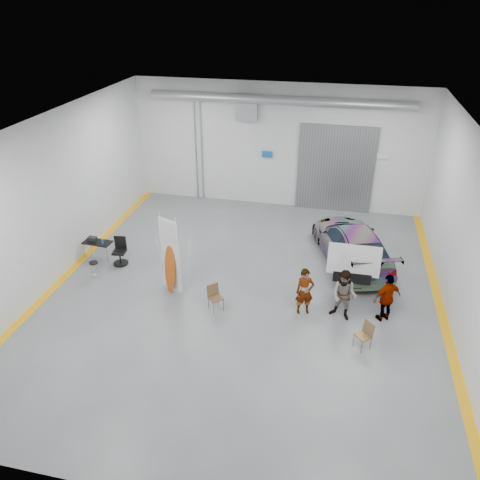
% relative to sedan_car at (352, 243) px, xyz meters
% --- Properties ---
extents(ground, '(16.00, 16.00, 0.00)m').
position_rel_sedan_car_xyz_m(ground, '(-3.76, -3.16, -0.77)').
color(ground, slate).
rests_on(ground, ground).
extents(room_shell, '(14.02, 16.18, 6.01)m').
position_rel_sedan_car_xyz_m(room_shell, '(-3.52, -0.94, 3.31)').
color(room_shell, silver).
rests_on(room_shell, ground).
extents(sedan_car, '(3.77, 5.73, 1.54)m').
position_rel_sedan_car_xyz_m(sedan_car, '(0.00, 0.00, 0.00)').
color(sedan_car, silver).
rests_on(sedan_car, ground).
extents(person_a, '(0.71, 0.57, 1.69)m').
position_rel_sedan_car_xyz_m(person_a, '(-1.51, -3.85, 0.07)').
color(person_a, olive).
rests_on(person_a, ground).
extents(person_b, '(1.06, 0.94, 1.80)m').
position_rel_sedan_car_xyz_m(person_b, '(-0.23, -3.87, 0.13)').
color(person_b, '#45677F').
rests_on(person_b, ground).
extents(person_c, '(1.07, 0.90, 1.74)m').
position_rel_sedan_car_xyz_m(person_c, '(1.14, -3.66, 0.10)').
color(person_c, '#A24F36').
rests_on(person_c, ground).
extents(surfboard_display, '(0.81, 0.48, 3.06)m').
position_rel_sedan_car_xyz_m(surfboard_display, '(-6.18, -3.63, 0.47)').
color(surfboard_display, white).
rests_on(surfboard_display, ground).
extents(folding_chair_near, '(0.61, 0.69, 0.92)m').
position_rel_sedan_car_xyz_m(folding_chair_near, '(-4.44, -4.34, -0.48)').
color(folding_chair_near, brown).
rests_on(folding_chair_near, ground).
extents(folding_chair_far, '(0.58, 0.67, 0.89)m').
position_rel_sedan_car_xyz_m(folding_chair_far, '(0.41, -5.23, -0.49)').
color(folding_chair_far, brown).
rests_on(folding_chair_far, ground).
extents(shop_stool, '(0.34, 0.34, 0.67)m').
position_rel_sedan_car_xyz_m(shop_stool, '(-9.44, -3.39, -0.44)').
color(shop_stool, black).
rests_on(shop_stool, ground).
extents(work_table, '(1.18, 0.65, 0.93)m').
position_rel_sedan_car_xyz_m(work_table, '(-10.05, -1.98, -0.05)').
color(work_table, '#92949A').
rests_on(work_table, ground).
extents(office_chair, '(0.59, 0.59, 1.11)m').
position_rel_sedan_car_xyz_m(office_chair, '(-8.92, -2.21, -0.28)').
color(office_chair, black).
rests_on(office_chair, ground).
extents(trunk_lid, '(1.80, 1.09, 0.04)m').
position_rel_sedan_car_xyz_m(trunk_lid, '(0.00, -2.41, 0.79)').
color(trunk_lid, silver).
rests_on(trunk_lid, sedan_car).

